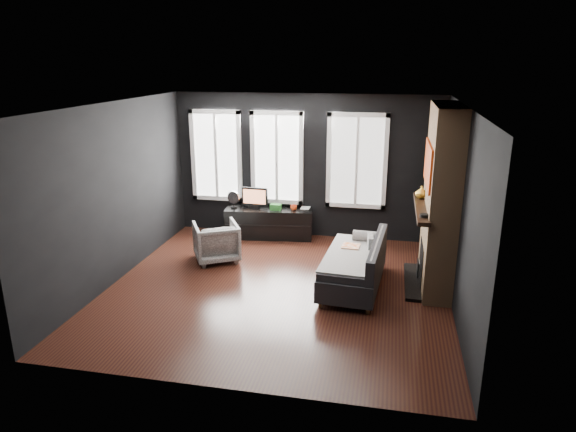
% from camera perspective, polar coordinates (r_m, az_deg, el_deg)
% --- Properties ---
extents(floor, '(5.00, 5.00, 0.00)m').
position_cam_1_polar(floor, '(7.77, -1.17, -8.02)').
color(floor, black).
rests_on(floor, ground).
extents(ceiling, '(5.00, 5.00, 0.00)m').
position_cam_1_polar(ceiling, '(7.06, -1.31, 12.23)').
color(ceiling, white).
rests_on(ceiling, ground).
extents(wall_back, '(5.00, 0.02, 2.70)m').
position_cam_1_polar(wall_back, '(9.69, 2.01, 5.49)').
color(wall_back, black).
rests_on(wall_back, ground).
extents(wall_left, '(0.02, 5.00, 2.70)m').
position_cam_1_polar(wall_left, '(8.20, -18.55, 2.46)').
color(wall_left, black).
rests_on(wall_left, ground).
extents(wall_right, '(0.02, 5.00, 2.70)m').
position_cam_1_polar(wall_right, '(7.20, 18.57, 0.48)').
color(wall_right, black).
rests_on(wall_right, ground).
extents(windows, '(4.00, 0.16, 1.76)m').
position_cam_1_polar(windows, '(9.58, -0.68, 11.60)').
color(windows, white).
rests_on(windows, wall_back).
extents(fireplace, '(0.70, 1.62, 2.70)m').
position_cam_1_polar(fireplace, '(7.75, 16.62, 1.81)').
color(fireplace, '#93724C').
rests_on(fireplace, floor).
extents(sofa, '(1.02, 1.84, 0.77)m').
position_cam_1_polar(sofa, '(7.74, 7.29, -5.17)').
color(sofa, black).
rests_on(sofa, floor).
extents(stripe_pillow, '(0.10, 0.33, 0.32)m').
position_cam_1_polar(stripe_pillow, '(7.98, 9.11, -3.25)').
color(stripe_pillow, gray).
rests_on(stripe_pillow, sofa).
extents(armchair, '(0.94, 0.92, 0.73)m').
position_cam_1_polar(armchair, '(8.76, -7.98, -2.63)').
color(armchair, silver).
rests_on(armchair, floor).
extents(media_console, '(1.70, 0.71, 0.57)m').
position_cam_1_polar(media_console, '(9.84, -2.12, -0.74)').
color(media_console, black).
rests_on(media_console, floor).
extents(monitor, '(0.52, 0.14, 0.46)m').
position_cam_1_polar(monitor, '(9.75, -3.72, 2.19)').
color(monitor, black).
rests_on(monitor, media_console).
extents(desk_fan, '(0.28, 0.28, 0.34)m').
position_cam_1_polar(desk_fan, '(9.79, -6.07, 1.85)').
color(desk_fan, '#9C9C9C').
rests_on(desk_fan, media_console).
extents(mug, '(0.14, 0.12, 0.12)m').
position_cam_1_polar(mug, '(9.64, 0.64, 1.02)').
color(mug, '#F1491A').
rests_on(mug, media_console).
extents(book, '(0.17, 0.02, 0.23)m').
position_cam_1_polar(book, '(9.74, 1.45, 1.50)').
color(book, '#B3AB8D').
rests_on(book, media_console).
extents(storage_box, '(0.21, 0.13, 0.11)m').
position_cam_1_polar(storage_box, '(9.66, -1.37, 1.02)').
color(storage_box, '#2B742B').
rests_on(storage_box, media_console).
extents(mantel_vase, '(0.20, 0.21, 0.19)m').
position_cam_1_polar(mantel_vase, '(8.17, 14.61, 2.55)').
color(mantel_vase, gold).
rests_on(mantel_vase, fireplace).
extents(mantel_clock, '(0.14, 0.14, 0.04)m').
position_cam_1_polar(mantel_clock, '(7.23, 14.92, 0.05)').
color(mantel_clock, black).
rests_on(mantel_clock, fireplace).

